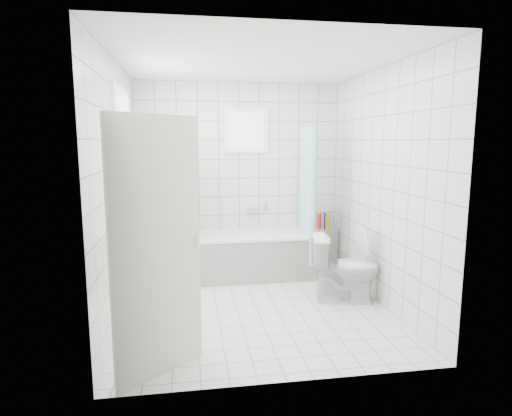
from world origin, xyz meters
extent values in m
plane|color=white|center=(0.00, 0.00, 0.00)|extent=(3.00, 3.00, 0.00)
plane|color=white|center=(0.00, 0.00, 2.60)|extent=(3.00, 3.00, 0.00)
cube|color=white|center=(0.00, 1.50, 1.30)|extent=(2.80, 0.02, 2.60)
cube|color=white|center=(0.00, -1.50, 1.30)|extent=(2.80, 0.02, 2.60)
cube|color=white|center=(-1.40, 0.00, 1.30)|extent=(0.02, 3.00, 2.60)
cube|color=white|center=(1.40, 0.00, 1.30)|extent=(0.02, 3.00, 2.60)
cube|color=white|center=(-1.35, 0.30, 1.60)|extent=(0.01, 0.90, 1.40)
cube|color=white|center=(0.10, 1.46, 1.95)|extent=(0.50, 0.01, 0.50)
cube|color=white|center=(-1.31, 0.30, 0.86)|extent=(0.18, 1.02, 0.08)
cube|color=silver|center=(-0.94, -1.22, 1.00)|extent=(0.64, 0.54, 2.00)
cube|color=white|center=(0.09, 1.12, 0.28)|extent=(1.66, 0.75, 0.55)
cube|color=white|center=(0.09, 1.12, 0.57)|extent=(1.68, 0.77, 0.03)
cube|color=white|center=(-0.82, 1.07, 0.75)|extent=(0.15, 0.85, 1.50)
cube|color=white|center=(1.19, 1.38, 0.28)|extent=(0.40, 0.24, 0.55)
imported|color=white|center=(1.03, 0.04, 0.38)|extent=(0.82, 0.57, 0.77)
cylinder|color=silver|center=(0.87, 1.10, 2.00)|extent=(0.02, 0.80, 0.02)
cube|color=silver|center=(0.19, 1.46, 0.85)|extent=(0.18, 0.06, 0.06)
imported|color=silver|center=(-1.30, 0.29, 0.98)|extent=(0.16, 0.16, 0.17)
imported|color=pink|center=(-1.30, 0.61, 0.99)|extent=(0.09, 0.09, 0.17)
imported|color=silver|center=(-1.30, 0.41, 1.06)|extent=(0.17, 0.17, 0.32)
cylinder|color=gold|center=(1.23, 1.29, 0.67)|extent=(0.06, 0.06, 0.24)
cylinder|color=red|center=(1.15, 1.41, 0.67)|extent=(0.06, 0.06, 0.24)
cylinder|color=#2315AE|center=(1.24, 1.39, 0.67)|extent=(0.06, 0.06, 0.24)
camera|label=1|loc=(-0.70, -4.42, 1.80)|focal=30.00mm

